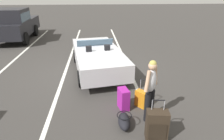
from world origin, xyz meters
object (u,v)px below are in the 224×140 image
(suitcase_small_carryon, at_px, (141,99))
(duffel_bag, at_px, (124,121))
(convertible_car, at_px, (97,56))
(suitcase_large_black, at_px, (157,126))
(parked_pickup_truck_near, at_px, (14,24))
(traveler_person, at_px, (151,88))
(suitcase_medium_bright, at_px, (124,99))

(suitcase_small_carryon, height_order, duffel_bag, suitcase_small_carryon)
(convertible_car, bearing_deg, duffel_bag, -179.75)
(duffel_bag, bearing_deg, suitcase_large_black, -126.61)
(suitcase_small_carryon, distance_m, duffel_bag, 1.05)
(suitcase_large_black, height_order, parked_pickup_truck_near, parked_pickup_truck_near)
(convertible_car, bearing_deg, suitcase_large_black, -172.44)
(convertible_car, height_order, suitcase_large_black, convertible_car)
(parked_pickup_truck_near, bearing_deg, suitcase_small_carryon, 34.82)
(traveler_person, bearing_deg, convertible_car, -26.74)
(suitcase_medium_bright, distance_m, traveler_person, 1.01)
(suitcase_small_carryon, bearing_deg, traveler_person, 54.78)
(convertible_car, relative_size, parked_pickup_truck_near, 0.86)
(suitcase_small_carryon, height_order, parked_pickup_truck_near, parked_pickup_truck_near)
(duffel_bag, height_order, parked_pickup_truck_near, parked_pickup_truck_near)
(duffel_bag, bearing_deg, parked_pickup_truck_near, 32.45)
(parked_pickup_truck_near, bearing_deg, suitcase_medium_bright, 32.34)
(suitcase_large_black, bearing_deg, traveler_person, -174.17)
(duffel_bag, bearing_deg, traveler_person, -69.72)
(duffel_bag, xyz_separation_m, traveler_person, (0.25, -0.69, 0.77))
(suitcase_large_black, relative_size, suitcase_small_carryon, 1.17)
(suitcase_small_carryon, distance_m, traveler_person, 0.90)
(suitcase_medium_bright, bearing_deg, traveler_person, -54.71)
(convertible_car, xyz_separation_m, suitcase_large_black, (-4.33, -1.28, -0.22))
(suitcase_medium_bright, xyz_separation_m, duffel_bag, (-0.78, 0.10, -0.15))
(suitcase_small_carryon, bearing_deg, duffel_bag, 12.11)
(suitcase_small_carryon, distance_m, parked_pickup_truck_near, 10.79)
(traveler_person, bearing_deg, suitcase_small_carryon, -40.82)
(duffel_bag, relative_size, traveler_person, 0.40)
(suitcase_medium_bright, bearing_deg, suitcase_small_carryon, -6.65)
(convertible_car, relative_size, traveler_person, 2.64)
(suitcase_small_carryon, bearing_deg, suitcase_medium_bright, -34.96)
(suitcase_medium_bright, relative_size, traveler_person, 0.38)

